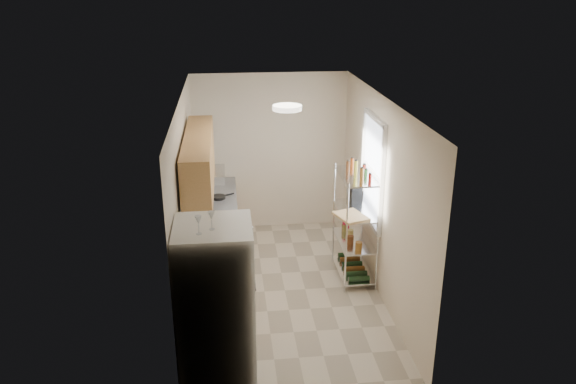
% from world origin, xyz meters
% --- Properties ---
extents(room, '(2.52, 4.42, 2.62)m').
position_xyz_m(room, '(0.00, 0.00, 1.30)').
color(room, '#C2B49D').
rests_on(room, ground).
extents(counter_run, '(0.63, 3.51, 0.90)m').
position_xyz_m(counter_run, '(-0.92, 0.44, 0.45)').
color(counter_run, tan).
rests_on(counter_run, ground).
extents(upper_cabinets, '(0.33, 2.20, 0.72)m').
position_xyz_m(upper_cabinets, '(-1.05, 0.10, 1.81)').
color(upper_cabinets, tan).
rests_on(upper_cabinets, room).
extents(range_hood, '(0.50, 0.60, 0.12)m').
position_xyz_m(range_hood, '(-1.00, 0.90, 1.39)').
color(range_hood, '#B7BABC').
rests_on(range_hood, room).
extents(window, '(0.06, 1.00, 1.46)m').
position_xyz_m(window, '(1.23, 0.35, 1.55)').
color(window, white).
rests_on(window, room).
extents(bakers_rack, '(0.45, 0.90, 1.73)m').
position_xyz_m(bakers_rack, '(1.00, 0.30, 1.11)').
color(bakers_rack, silver).
rests_on(bakers_rack, ground).
extents(ceiling_dome, '(0.34, 0.34, 0.05)m').
position_xyz_m(ceiling_dome, '(0.00, -0.30, 2.57)').
color(ceiling_dome, white).
rests_on(ceiling_dome, room).
extents(refrigerator, '(0.74, 0.74, 1.79)m').
position_xyz_m(refrigerator, '(-0.87, -1.79, 0.90)').
color(refrigerator, white).
rests_on(refrigerator, ground).
extents(wine_glass_a, '(0.06, 0.06, 0.18)m').
position_xyz_m(wine_glass_a, '(-0.98, -1.96, 1.88)').
color(wine_glass_a, silver).
rests_on(wine_glass_a, refrigerator).
extents(wine_glass_b, '(0.06, 0.06, 0.18)m').
position_xyz_m(wine_glass_b, '(-0.87, -1.88, 1.88)').
color(wine_glass_b, silver).
rests_on(wine_glass_b, refrigerator).
extents(rice_cooker, '(0.26, 0.26, 0.21)m').
position_xyz_m(rice_cooker, '(-0.94, 0.11, 1.01)').
color(rice_cooker, white).
rests_on(rice_cooker, counter_run).
extents(frying_pan_large, '(0.28, 0.28, 0.04)m').
position_xyz_m(frying_pan_large, '(-1.02, 0.61, 0.92)').
color(frying_pan_large, black).
rests_on(frying_pan_large, counter_run).
extents(frying_pan_small, '(0.29, 0.29, 0.04)m').
position_xyz_m(frying_pan_small, '(-0.86, 1.23, 0.92)').
color(frying_pan_small, black).
rests_on(frying_pan_small, counter_run).
extents(cutting_board, '(0.46, 0.52, 0.03)m').
position_xyz_m(cutting_board, '(0.89, 0.06, 1.03)').
color(cutting_board, tan).
rests_on(cutting_board, bakers_rack).
extents(espresso_machine, '(0.18, 0.25, 0.27)m').
position_xyz_m(espresso_machine, '(1.06, 0.63, 1.15)').
color(espresso_machine, black).
rests_on(espresso_machine, bakers_rack).
extents(storage_bag, '(0.11, 0.14, 0.15)m').
position_xyz_m(storage_bag, '(0.95, 0.63, 0.64)').
color(storage_bag, '#A7142E').
rests_on(storage_bag, bakers_rack).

